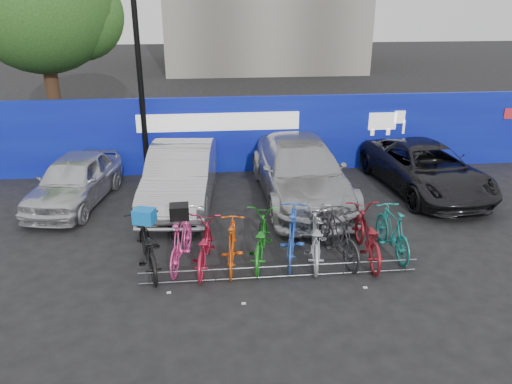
{
  "coord_description": "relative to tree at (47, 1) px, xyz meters",
  "views": [
    {
      "loc": [
        -1.34,
        -9.17,
        5.34
      ],
      "look_at": [
        -0.23,
        2.0,
        0.85
      ],
      "focal_mm": 35.0,
      "sensor_mm": 36.0,
      "label": 1
    }
  ],
  "objects": [
    {
      "name": "bike_6",
      "position": [
        7.6,
        -9.95,
        -4.54
      ],
      "size": [
        1.03,
        2.11,
        1.06
      ],
      "primitive_type": "imported",
      "rotation": [
        0.0,
        0.0,
        2.97
      ],
      "color": "#A9AAB0",
      "rests_on": "ground"
    },
    {
      "name": "bike_rack",
      "position": [
        6.77,
        -10.66,
        -4.91
      ],
      "size": [
        5.6,
        0.03,
        0.3
      ],
      "color": "#595B60",
      "rests_on": "ground"
    },
    {
      "name": "bike_0",
      "position": [
        4.11,
        -10.02,
        -4.54
      ],
      "size": [
        1.17,
        2.13,
        1.06
      ],
      "primitive_type": "imported",
      "rotation": [
        0.0,
        0.0,
        3.38
      ],
      "color": "black",
      "rests_on": "ground"
    },
    {
      "name": "cargo_topcase",
      "position": [
        4.8,
        -9.9,
        -3.84
      ],
      "size": [
        0.4,
        0.36,
        0.29
      ],
      "primitive_type": "cube",
      "rotation": [
        0.0,
        0.0,
        0.04
      ],
      "color": "black",
      "rests_on": "bike_1"
    },
    {
      "name": "car_0",
      "position": [
        1.82,
        -6.27,
        -4.4
      ],
      "size": [
        2.29,
        4.16,
        1.34
      ],
      "primitive_type": "imported",
      "rotation": [
        0.0,
        0.0,
        -0.19
      ],
      "color": "silver",
      "rests_on": "ground"
    },
    {
      "name": "tree",
      "position": [
        0.0,
        0.0,
        0.0
      ],
      "size": [
        5.4,
        5.2,
        7.8
      ],
      "color": "#382314",
      "rests_on": "ground"
    },
    {
      "name": "bike_1",
      "position": [
        4.8,
        -9.9,
        -4.53
      ],
      "size": [
        0.86,
        1.87,
        1.08
      ],
      "primitive_type": "imported",
      "rotation": [
        0.0,
        0.0,
        2.94
      ],
      "color": "#EB4294",
      "rests_on": "ground"
    },
    {
      "name": "bike_5",
      "position": [
        7.14,
        -9.88,
        -4.48
      ],
      "size": [
        0.97,
        2.05,
        1.19
      ],
      "primitive_type": "imported",
      "rotation": [
        0.0,
        0.0,
        2.92
      ],
      "color": "blue",
      "rests_on": "ground"
    },
    {
      "name": "car_2",
      "position": [
        7.93,
        -6.49,
        -4.26
      ],
      "size": [
        2.39,
        5.61,
        1.61
      ],
      "primitive_type": "imported",
      "rotation": [
        0.0,
        0.0,
        0.02
      ],
      "color": "#A8A9AE",
      "rests_on": "ground"
    },
    {
      "name": "bike_7",
      "position": [
        8.12,
        -9.98,
        -4.51
      ],
      "size": [
        0.91,
        1.94,
        1.13
      ],
      "primitive_type": "imported",
      "rotation": [
        0.0,
        0.0,
        3.35
      ],
      "color": "#29292C",
      "rests_on": "ground"
    },
    {
      "name": "car_1",
      "position": [
        4.67,
        -6.48,
        -4.29
      ],
      "size": [
        2.04,
        4.85,
        1.56
      ],
      "primitive_type": "imported",
      "rotation": [
        0.0,
        0.0,
        -0.08
      ],
      "color": "#ABACB1",
      "rests_on": "ground"
    },
    {
      "name": "bike_8",
      "position": [
        8.72,
        -10.01,
        -4.52
      ],
      "size": [
        0.84,
        2.11,
        1.09
      ],
      "primitive_type": "imported",
      "rotation": [
        0.0,
        0.0,
        3.09
      ],
      "color": "maroon",
      "rests_on": "ground"
    },
    {
      "name": "bike_9",
      "position": [
        9.34,
        -9.85,
        -4.53
      ],
      "size": [
        0.61,
        1.83,
        1.08
      ],
      "primitive_type": "imported",
      "rotation": [
        0.0,
        0.0,
        3.2
      ],
      "color": "#177F79",
      "rests_on": "ground"
    },
    {
      "name": "bike_2",
      "position": [
        5.26,
        -10.02,
        -4.58
      ],
      "size": [
        0.86,
        1.91,
        0.97
      ],
      "primitive_type": "imported",
      "rotation": [
        0.0,
        0.0,
        3.02
      ],
      "color": "#AE1833",
      "rests_on": "ground"
    },
    {
      "name": "cargo_crate",
      "position": [
        4.11,
        -10.02,
        -3.86
      ],
      "size": [
        0.48,
        0.42,
        0.29
      ],
      "primitive_type": "cube",
      "rotation": [
        0.0,
        0.0,
        -0.3
      ],
      "color": "blue",
      "rests_on": "bike_0"
    },
    {
      "name": "bike_3",
      "position": [
        5.85,
        -10.08,
        -4.55
      ],
      "size": [
        0.66,
        1.77,
        1.04
      ],
      "primitive_type": "imported",
      "rotation": [
        0.0,
        0.0,
        3.04
      ],
      "color": "#E65410",
      "rests_on": "ground"
    },
    {
      "name": "ground",
      "position": [
        6.77,
        -10.06,
        -5.07
      ],
      "size": [
        100.0,
        100.0,
        0.0
      ],
      "primitive_type": "plane",
      "color": "black",
      "rests_on": "ground"
    },
    {
      "name": "car_3",
      "position": [
        11.59,
        -6.3,
        -4.39
      ],
      "size": [
        2.71,
        5.08,
        1.36
      ],
      "primitive_type": "imported",
      "rotation": [
        0.0,
        0.0,
        0.1
      ],
      "color": "black",
      "rests_on": "ground"
    },
    {
      "name": "hoarding",
      "position": [
        6.78,
        -4.06,
        -3.86
      ],
      "size": [
        22.0,
        0.18,
        2.4
      ],
      "color": "#0B0F9B",
      "rests_on": "ground"
    },
    {
      "name": "lamppost",
      "position": [
        3.57,
        -4.66,
        -1.8
      ],
      "size": [
        0.25,
        0.5,
        6.11
      ],
      "color": "black",
      "rests_on": "ground"
    },
    {
      "name": "bike_4",
      "position": [
        6.45,
        -9.87,
        -4.56
      ],
      "size": [
        1.04,
        2.03,
        1.02
      ],
      "primitive_type": "imported",
      "rotation": [
        0.0,
        0.0,
        2.95
      ],
      "color": "#1C7F1E",
      "rests_on": "ground"
    }
  ]
}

